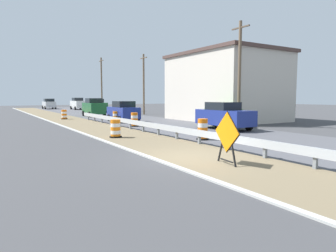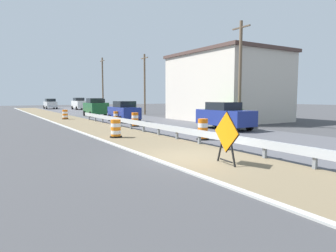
# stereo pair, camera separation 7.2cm
# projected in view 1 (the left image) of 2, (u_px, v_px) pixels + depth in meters

# --- Properties ---
(ground_plane) EXTENTS (160.00, 160.00, 0.00)m
(ground_plane) POSITION_uv_depth(u_px,v_px,m) (187.00, 157.00, 11.62)
(ground_plane) COLOR #3D3D3F
(median_dirt_strip) EXTENTS (3.82, 120.00, 0.01)m
(median_dirt_strip) POSITION_uv_depth(u_px,v_px,m) (201.00, 155.00, 11.99)
(median_dirt_strip) COLOR #706047
(median_dirt_strip) RESTS_ON ground
(far_lane_asphalt) EXTENTS (7.90, 120.00, 0.00)m
(far_lane_asphalt) POSITION_uv_depth(u_px,v_px,m) (293.00, 143.00, 15.06)
(far_lane_asphalt) COLOR #4C4C51
(far_lane_asphalt) RESTS_ON ground
(curb_near_edge) EXTENTS (0.20, 120.00, 0.11)m
(curb_near_edge) POSITION_uv_depth(u_px,v_px,m) (158.00, 161.00, 10.93)
(curb_near_edge) COLOR #ADADA8
(curb_near_edge) RESTS_ON ground
(guardrail_median) EXTENTS (0.18, 40.73, 0.71)m
(guardrail_median) POSITION_uv_depth(u_px,v_px,m) (212.00, 136.00, 13.95)
(guardrail_median) COLOR #ADB2B7
(guardrail_median) RESTS_ON ground
(warning_sign_diamond) EXTENTS (0.24, 1.45, 1.86)m
(warning_sign_diamond) POSITION_uv_depth(u_px,v_px,m) (227.00, 135.00, 10.34)
(warning_sign_diamond) COLOR black
(warning_sign_diamond) RESTS_ON ground
(traffic_barrel_nearest) EXTENTS (0.68, 0.68, 1.14)m
(traffic_barrel_nearest) POSITION_uv_depth(u_px,v_px,m) (203.00, 130.00, 16.31)
(traffic_barrel_nearest) COLOR orange
(traffic_barrel_nearest) RESTS_ON ground
(traffic_barrel_close) EXTENTS (0.70, 0.70, 1.03)m
(traffic_barrel_close) POSITION_uv_depth(u_px,v_px,m) (116.00, 129.00, 17.20)
(traffic_barrel_close) COLOR orange
(traffic_barrel_close) RESTS_ON ground
(traffic_barrel_mid) EXTENTS (0.66, 0.66, 1.10)m
(traffic_barrel_mid) POSITION_uv_depth(u_px,v_px,m) (134.00, 120.00, 23.60)
(traffic_barrel_mid) COLOR orange
(traffic_barrel_mid) RESTS_ON ground
(traffic_barrel_far) EXTENTS (0.66, 0.66, 0.99)m
(traffic_barrel_far) POSITION_uv_depth(u_px,v_px,m) (64.00, 115.00, 31.27)
(traffic_barrel_far) COLOR orange
(traffic_barrel_far) RESTS_ON ground
(traffic_barrel_farther) EXTENTS (0.63, 0.63, 1.02)m
(traffic_barrel_farther) POSITION_uv_depth(u_px,v_px,m) (116.00, 117.00, 27.26)
(traffic_barrel_farther) COLOR orange
(traffic_barrel_farther) RESTS_ON ground
(car_lead_near_lane) EXTENTS (2.04, 4.07, 2.17)m
(car_lead_near_lane) POSITION_uv_depth(u_px,v_px,m) (94.00, 107.00, 35.98)
(car_lead_near_lane) COLOR #195128
(car_lead_near_lane) RESTS_ON ground
(car_trailing_near_lane) EXTENTS (2.15, 4.52, 1.96)m
(car_trailing_near_lane) POSITION_uv_depth(u_px,v_px,m) (224.00, 116.00, 21.58)
(car_trailing_near_lane) COLOR navy
(car_trailing_near_lane) RESTS_ON ground
(car_lead_far_lane) EXTENTS (1.99, 4.05, 1.93)m
(car_lead_far_lane) POSITION_uv_depth(u_px,v_px,m) (123.00, 111.00, 28.11)
(car_lead_far_lane) COLOR navy
(car_lead_far_lane) RESTS_ON ground
(car_mid_far_lane) EXTENTS (2.00, 4.72, 2.04)m
(car_mid_far_lane) POSITION_uv_depth(u_px,v_px,m) (97.00, 106.00, 44.97)
(car_mid_far_lane) COLOR #195128
(car_mid_far_lane) RESTS_ON ground
(car_trailing_far_lane) EXTENTS (2.09, 4.23, 1.98)m
(car_trailing_far_lane) POSITION_uv_depth(u_px,v_px,m) (49.00, 104.00, 58.08)
(car_trailing_far_lane) COLOR silver
(car_trailing_far_lane) RESTS_ON ground
(car_distant_a) EXTENTS (2.04, 4.14, 2.17)m
(car_distant_a) POSITION_uv_depth(u_px,v_px,m) (78.00, 104.00, 55.09)
(car_distant_a) COLOR silver
(car_distant_a) RESTS_ON ground
(roadside_shop_near) EXTENTS (8.23, 10.84, 6.66)m
(roadside_shop_near) POSITION_uv_depth(u_px,v_px,m) (225.00, 87.00, 29.94)
(roadside_shop_near) COLOR beige
(roadside_shop_near) RESTS_ON ground
(utility_pole_near) EXTENTS (0.24, 1.80, 8.07)m
(utility_pole_near) POSITION_uv_depth(u_px,v_px,m) (239.00, 73.00, 23.04)
(utility_pole_near) COLOR brown
(utility_pole_near) RESTS_ON ground
(utility_pole_mid) EXTENTS (0.24, 1.80, 7.87)m
(utility_pole_mid) POSITION_uv_depth(u_px,v_px,m) (144.00, 83.00, 39.31)
(utility_pole_mid) COLOR brown
(utility_pole_mid) RESTS_ON ground
(utility_pole_far) EXTENTS (0.24, 1.80, 8.65)m
(utility_pole_far) POSITION_uv_depth(u_px,v_px,m) (102.00, 84.00, 48.87)
(utility_pole_far) COLOR brown
(utility_pole_far) RESTS_ON ground
(bush_roadside) EXTENTS (3.23, 3.23, 1.93)m
(bush_roadside) POSITION_uv_depth(u_px,v_px,m) (223.00, 115.00, 22.93)
(bush_roadside) COLOR #286028
(bush_roadside) RESTS_ON ground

